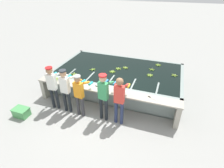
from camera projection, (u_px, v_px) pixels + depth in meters
ground_plane at (102, 112)px, 6.49m from camera, size 80.00×80.00×0.00m
wash_tank at (118, 78)px, 7.86m from camera, size 5.38×3.06×0.88m
work_ledge at (104, 95)px, 6.34m from camera, size 5.38×0.45×0.88m
worker_0 at (52, 84)px, 6.23m from camera, size 0.44×0.73×1.71m
worker_1 at (66, 87)px, 6.06m from camera, size 0.43×0.73×1.71m
worker_2 at (79, 92)px, 5.91m from camera, size 0.47×0.73×1.62m
worker_3 at (104, 93)px, 5.68m from camera, size 0.47×0.75×1.76m
worker_4 at (120, 97)px, 5.52m from camera, size 0.40×0.72×1.75m
banana_bunch_floating_0 at (93, 69)px, 7.57m from camera, size 0.27×0.27×0.08m
banana_bunch_floating_1 at (112, 72)px, 7.39m from camera, size 0.28×0.28×0.08m
banana_bunch_floating_2 at (74, 74)px, 7.20m from camera, size 0.28×0.28×0.08m
banana_bunch_floating_3 at (152, 69)px, 7.57m from camera, size 0.28×0.27×0.08m
banana_bunch_floating_4 at (158, 65)px, 7.97m from camera, size 0.28×0.28×0.08m
banana_bunch_floating_5 at (174, 75)px, 7.11m from camera, size 0.27×0.28×0.08m
banana_bunch_floating_6 at (150, 75)px, 7.12m from camera, size 0.28×0.28×0.08m
banana_bunch_floating_7 at (125, 68)px, 7.72m from camera, size 0.27×0.28×0.08m
banana_bunch_floating_8 at (118, 69)px, 7.64m from camera, size 0.27×0.28×0.08m
banana_bunch_ledge_0 at (56, 79)px, 6.84m from camera, size 0.27×0.28×0.08m
knife_0 at (98, 87)px, 6.36m from camera, size 0.34×0.15×0.02m
knife_1 at (151, 98)px, 5.77m from camera, size 0.33×0.18×0.02m
crate at (21, 112)px, 6.25m from camera, size 0.55×0.39×0.32m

